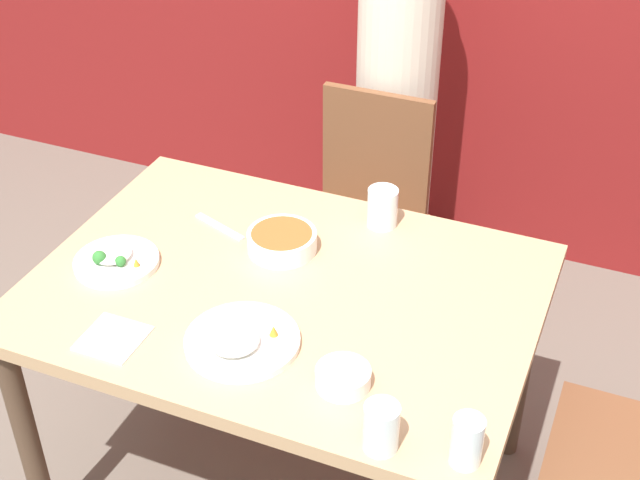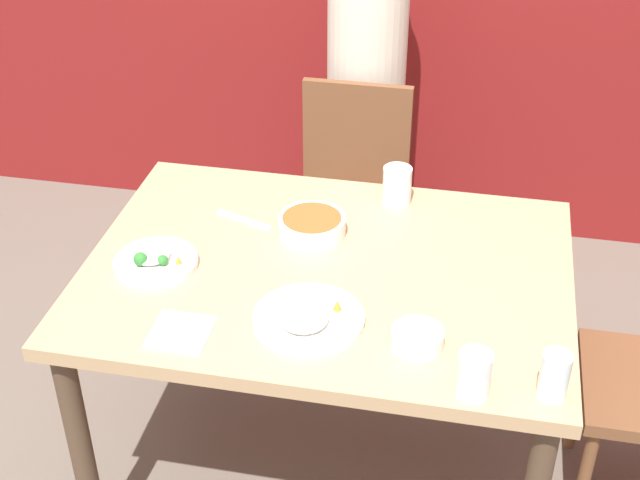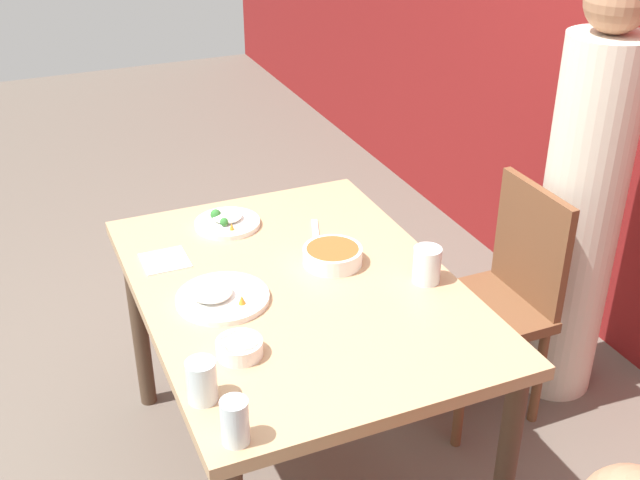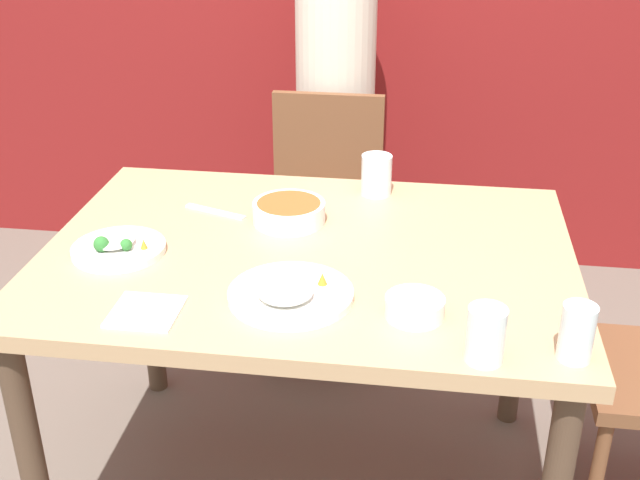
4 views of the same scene
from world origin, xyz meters
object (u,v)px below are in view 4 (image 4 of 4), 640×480
object	(u,v)px
glass_water_tall	(376,175)
person_adult	(335,112)
plate_rice_adult	(117,247)
bowl_curry	(289,212)
chair_adult_spot	(323,216)

from	to	relation	value
glass_water_tall	person_adult	bearing A→B (deg)	105.43
plate_rice_adult	glass_water_tall	distance (m)	0.73
plate_rice_adult	glass_water_tall	xyz separation A→B (m)	(0.58, 0.44, 0.04)
bowl_curry	person_adult	bearing A→B (deg)	90.02
person_adult	glass_water_tall	bearing A→B (deg)	-74.57
chair_adult_spot	glass_water_tall	xyz separation A→B (m)	(0.21, -0.43, 0.34)
person_adult	bowl_curry	distance (m)	0.96
person_adult	plate_rice_adult	world-z (taller)	person_adult
person_adult	glass_water_tall	xyz separation A→B (m)	(0.21, -0.75, 0.06)
chair_adult_spot	bowl_curry	distance (m)	0.72
plate_rice_adult	chair_adult_spot	bearing A→B (deg)	66.93
bowl_curry	glass_water_tall	bearing A→B (deg)	46.24
bowl_curry	plate_rice_adult	bearing A→B (deg)	-148.77
chair_adult_spot	person_adult	distance (m)	0.42
chair_adult_spot	glass_water_tall	size ratio (longest dim) A/B	7.84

